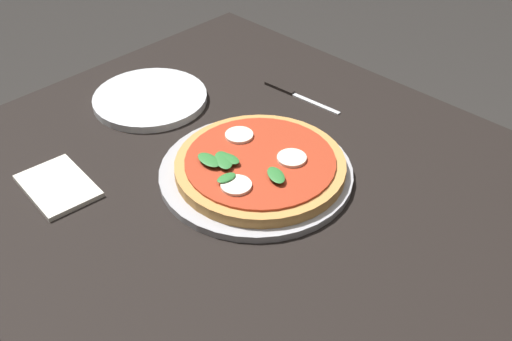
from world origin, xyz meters
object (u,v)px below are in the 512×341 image
(dining_table, at_px, (286,261))
(napkin, at_px, (58,186))
(pizza, at_px, (260,165))
(knife, at_px, (292,93))
(serving_tray, at_px, (256,172))
(plate_white, at_px, (150,99))

(dining_table, distance_m, napkin, 0.38)
(pizza, relative_size, knife, 1.55)
(dining_table, relative_size, napkin, 8.78)
(serving_tray, height_order, napkin, serving_tray)
(plate_white, bearing_deg, napkin, 111.21)
(dining_table, xyz_separation_m, knife, (0.21, -0.24, 0.13))
(dining_table, bearing_deg, plate_white, -5.31)
(pizza, height_order, napkin, pizza)
(pizza, xyz_separation_m, knife, (0.13, -0.22, -0.02))
(napkin, height_order, knife, napkin)
(dining_table, distance_m, knife, 0.34)
(serving_tray, xyz_separation_m, napkin, (0.20, 0.24, -0.00))
(knife, bearing_deg, napkin, 81.21)
(serving_tray, distance_m, plate_white, 0.30)
(dining_table, xyz_separation_m, plate_white, (0.38, -0.04, 0.13))
(dining_table, height_order, napkin, napkin)
(napkin, relative_size, knife, 0.75)
(pizza, bearing_deg, plate_white, -3.39)
(serving_tray, bearing_deg, knife, -61.00)
(serving_tray, xyz_separation_m, pizza, (-0.01, -0.00, 0.02))
(dining_table, bearing_deg, napkin, 38.30)
(pizza, distance_m, plate_white, 0.30)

